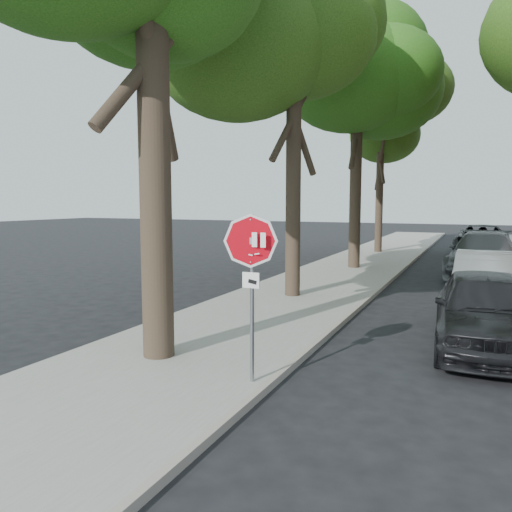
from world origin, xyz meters
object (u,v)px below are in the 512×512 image
(stop_sign, at_px, (251,265))
(tree_mid_b, at_px, (358,76))
(car_c, at_px, (484,255))
(car_a, at_px, (485,310))
(tree_far, at_px, (381,121))
(tree_mid_a, at_px, (295,35))
(car_d, at_px, (482,240))
(car_b, at_px, (484,278))

(stop_sign, distance_m, tree_mid_b, 15.48)
(car_c, bearing_deg, car_a, -85.93)
(car_c, bearing_deg, tree_far, 131.34)
(tree_mid_a, xyz_separation_m, car_c, (5.22, 7.00, -6.75))
(stop_sign, bearing_deg, car_a, 49.08)
(tree_mid_a, xyz_separation_m, car_d, (5.16, 15.52, -6.79))
(stop_sign, height_order, car_a, stop_sign)
(car_a, bearing_deg, tree_mid_b, 112.29)
(tree_mid_b, xyz_separation_m, car_c, (5.02, -0.00, -7.14))
(stop_sign, xyz_separation_m, tree_far, (-2.02, 21.14, 5.26))
(tree_mid_a, height_order, car_b, tree_mid_a)
(tree_mid_b, distance_m, car_d, 12.19)
(tree_mid_a, bearing_deg, tree_far, 90.40)
(tree_mid_a, distance_m, car_a, 9.22)
(tree_mid_b, height_order, car_c, tree_mid_b)
(car_b, relative_size, car_c, 0.76)
(tree_mid_a, height_order, car_d, tree_mid_a)
(tree_far, relative_size, car_c, 1.58)
(car_a, bearing_deg, car_d, 86.56)
(tree_mid_b, bearing_deg, stop_sign, -83.05)
(tree_mid_b, bearing_deg, tree_mid_a, -91.63)
(car_d, bearing_deg, tree_far, -162.59)
(car_b, bearing_deg, car_c, 91.11)
(stop_sign, distance_m, tree_far, 21.88)
(tree_mid_a, relative_size, car_a, 2.14)
(tree_mid_a, relative_size, tree_far, 1.06)
(tree_mid_a, distance_m, car_b, 8.76)
(tree_far, bearing_deg, car_b, -66.92)
(stop_sign, height_order, car_b, stop_sign)
(tree_mid_b, relative_size, car_a, 2.25)
(car_a, xyz_separation_m, car_b, (0.00, 4.84, -0.05))
(stop_sign, xyz_separation_m, car_a, (3.30, 3.81, -1.16))
(stop_sign, xyz_separation_m, car_d, (3.24, 22.66, -1.14))
(stop_sign, distance_m, tree_mid_a, 9.31)
(tree_mid_a, bearing_deg, car_b, 16.07)
(stop_sign, bearing_deg, car_d, 81.86)
(stop_sign, distance_m, car_a, 5.17)
(stop_sign, bearing_deg, tree_mid_a, 105.07)
(tree_mid_a, height_order, tree_far, tree_mid_a)
(tree_mid_a, distance_m, car_d, 17.71)
(car_d, bearing_deg, tree_mid_b, -118.98)
(tree_far, xyz_separation_m, car_a, (5.32, -17.33, -6.43))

